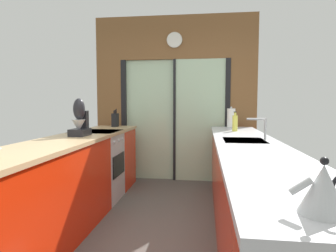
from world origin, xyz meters
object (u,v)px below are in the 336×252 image
object	(u,v)px
knife_block	(115,120)
stand_mixer	(80,121)
kettle	(324,189)
soap_bottle	(235,123)
oven_range	(97,166)
paper_towel_roll	(231,118)

from	to	relation	value
knife_block	stand_mixer	xyz separation A→B (m)	(-0.00, -1.28, 0.06)
kettle	soap_bottle	bearing A→B (deg)	90.04
oven_range	soap_bottle	xyz separation A→B (m)	(1.80, 0.22, 0.57)
stand_mixer	paper_towel_roll	size ratio (longest dim) A/B	1.33
oven_range	paper_towel_roll	size ratio (longest dim) A/B	2.92
oven_range	stand_mixer	bearing A→B (deg)	-88.07
stand_mixer	paper_towel_roll	bearing A→B (deg)	37.04
knife_block	kettle	xyz separation A→B (m)	(1.78, -3.38, -0.02)
knife_block	soap_bottle	xyz separation A→B (m)	(1.78, -0.52, 0.00)
knife_block	soap_bottle	bearing A→B (deg)	-16.17
knife_block	kettle	distance (m)	3.82
kettle	paper_towel_roll	bearing A→B (deg)	90.03
knife_block	stand_mixer	world-z (taller)	stand_mixer
kettle	soap_bottle	world-z (taller)	soap_bottle
oven_range	knife_block	bearing A→B (deg)	88.56
knife_block	paper_towel_roll	xyz separation A→B (m)	(1.78, 0.06, 0.04)
stand_mixer	paper_towel_roll	distance (m)	2.23
kettle	paper_towel_roll	world-z (taller)	paper_towel_roll
oven_range	knife_block	size ratio (longest dim) A/B	3.30
oven_range	stand_mixer	xyz separation A→B (m)	(0.02, -0.55, 0.63)
stand_mixer	soap_bottle	distance (m)	1.94
soap_bottle	paper_towel_roll	bearing A→B (deg)	90.00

